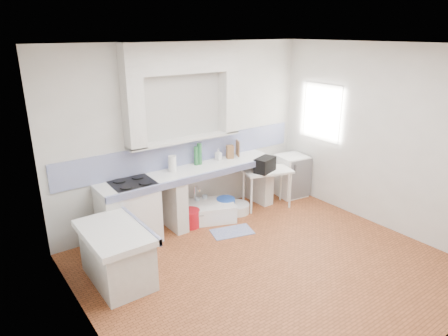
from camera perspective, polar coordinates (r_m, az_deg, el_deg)
floor at (r=5.43m, az=6.44°, el=-13.90°), size 4.50×4.50×0.00m
ceiling at (r=4.56m, az=7.79°, el=17.10°), size 4.50×4.50×0.00m
wall_back at (r=6.35m, az=-5.36°, el=4.95°), size 4.50×0.00×4.50m
wall_front at (r=3.74m, az=28.58°, el=-7.88°), size 4.50×0.00×4.50m
wall_left at (r=3.75m, az=-19.17°, el=-6.41°), size 0.00×4.50×4.50m
wall_right at (r=6.51m, az=21.74°, el=4.01°), size 0.00×4.50×4.50m
alcove_mass at (r=6.01m, az=-5.92°, el=15.49°), size 1.90×0.25×0.45m
window_frame at (r=7.29m, az=14.76°, el=7.86°), size 0.35×0.86×1.06m
lace_valance at (r=7.11m, az=14.26°, el=10.75°), size 0.01×0.84×0.24m
counter_slab at (r=6.21m, az=-4.56°, el=-0.56°), size 3.00×0.60×0.08m
counter_lip at (r=5.99m, az=-3.15°, el=-1.29°), size 3.00×0.04×0.10m
counter_pier_left at (r=5.84m, az=-16.28°, el=-7.45°), size 0.20×0.55×0.82m
counter_pier_mid at (r=6.22m, az=-7.20°, el=-5.10°), size 0.20×0.55×0.82m
counter_pier_right at (r=7.16m, az=5.10°, el=-1.71°), size 0.20×0.55×0.82m
peninsula_top at (r=5.00m, az=-15.42°, el=-8.89°), size 0.70×1.10×0.08m
peninsula_base at (r=5.17m, az=-15.07°, el=-12.33°), size 0.60×1.00×0.62m
peninsula_lip at (r=5.10m, az=-11.95°, el=-7.98°), size 0.04×1.10×0.10m
backsplash at (r=6.42m, az=-5.21°, el=2.33°), size 4.27×0.03×0.40m
stove at (r=5.98m, az=-12.71°, el=-6.21°), size 0.64×0.62×0.88m
sink at (r=6.55m, az=-3.18°, el=-6.41°), size 1.17×0.91×0.25m
side_table at (r=6.97m, az=6.15°, el=-2.92°), size 0.92×0.68×0.04m
fridge at (r=7.51m, az=9.58°, el=-1.06°), size 0.57×0.57×0.77m
bucket_red at (r=6.35m, az=-4.82°, el=-7.20°), size 0.36×0.36×0.28m
bucket_orange at (r=6.54m, az=-2.30°, el=-6.42°), size 0.29×0.29×0.26m
bucket_blue at (r=6.71m, az=0.24°, el=-5.54°), size 0.33×0.33×0.29m
basin_white at (r=6.81m, az=1.93°, el=-5.77°), size 0.46×0.46×0.16m
water_bottle_a at (r=6.68m, az=-3.83°, el=-5.55°), size 0.10×0.10×0.33m
water_bottle_b at (r=6.75m, az=-2.74°, el=-5.21°), size 0.10×0.10×0.33m
black_bag at (r=6.72m, az=5.89°, el=0.47°), size 0.44×0.34×0.25m
green_bottle_a at (r=6.36m, az=-4.03°, el=1.74°), size 0.07×0.07×0.30m
green_bottle_b at (r=6.39m, az=-3.53°, el=2.05°), size 0.10×0.10×0.35m
knife_block at (r=6.70m, az=0.86°, el=2.34°), size 0.14×0.12×0.23m
cutting_board at (r=6.83m, az=1.97°, el=2.87°), size 0.09×0.19×0.27m
paper_towel at (r=6.12m, az=-7.43°, el=0.64°), size 0.12×0.12×0.25m
soap_bottle at (r=6.61m, az=-0.81°, el=1.96°), size 0.10×0.11×0.19m
rug at (r=6.22m, az=1.16°, el=-9.13°), size 0.71×0.52×0.01m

